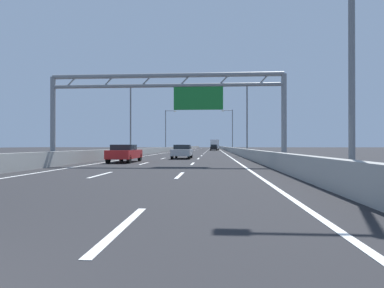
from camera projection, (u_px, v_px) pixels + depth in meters
ground_plane at (203, 150)px, 101.59m from camera, size 260.00×260.00×0.00m
lane_dash_left_1 at (101, 175)px, 14.40m from camera, size 0.16×3.00×0.01m
lane_dash_left_2 at (144, 163)px, 23.38m from camera, size 0.16×3.00×0.01m
lane_dash_left_3 at (163, 158)px, 32.36m from camera, size 0.16×3.00×0.01m
lane_dash_left_4 at (174, 156)px, 41.34m from camera, size 0.16×3.00×0.01m
lane_dash_left_5 at (181, 154)px, 50.32m from camera, size 0.16×3.00×0.01m
lane_dash_left_6 at (186, 153)px, 59.30m from camera, size 0.16×3.00×0.01m
lane_dash_left_7 at (189, 152)px, 68.28m from camera, size 0.16×3.00×0.01m
lane_dash_left_8 at (192, 151)px, 77.26m from camera, size 0.16×3.00×0.01m
lane_dash_left_9 at (194, 150)px, 86.24m from camera, size 0.16×3.00×0.01m
lane_dash_left_10 at (196, 150)px, 95.22m from camera, size 0.16×3.00×0.01m
lane_dash_left_11 at (198, 149)px, 104.20m from camera, size 0.16×3.00×0.01m
lane_dash_left_12 at (199, 149)px, 113.18m from camera, size 0.16×3.00×0.01m
lane_dash_left_13 at (200, 149)px, 122.16m from camera, size 0.16×3.00×0.01m
lane_dash_left_14 at (201, 149)px, 131.14m from camera, size 0.16×3.00×0.01m
lane_dash_left_15 at (202, 148)px, 140.12m from camera, size 0.16×3.00×0.01m
lane_dash_left_16 at (202, 148)px, 149.10m from camera, size 0.16×3.00×0.01m
lane_dash_left_17 at (203, 148)px, 158.08m from camera, size 0.16×3.00×0.01m
lane_dash_right_0 at (122, 227)px, 5.18m from camera, size 0.16×3.00×0.01m
lane_dash_right_1 at (180, 175)px, 14.16m from camera, size 0.16×3.00×0.01m
lane_dash_right_2 at (193, 164)px, 23.14m from camera, size 0.16×3.00×0.01m
lane_dash_right_3 at (198, 159)px, 32.12m from camera, size 0.16×3.00×0.01m
lane_dash_right_4 at (202, 156)px, 41.10m from camera, size 0.16×3.00×0.01m
lane_dash_right_5 at (204, 154)px, 50.08m from camera, size 0.16×3.00×0.01m
lane_dash_right_6 at (205, 153)px, 59.06m from camera, size 0.16×3.00×0.01m
lane_dash_right_7 at (206, 152)px, 68.04m from camera, size 0.16×3.00×0.01m
lane_dash_right_8 at (207, 151)px, 77.02m from camera, size 0.16×3.00×0.01m
lane_dash_right_9 at (208, 150)px, 86.00m from camera, size 0.16×3.00×0.01m
lane_dash_right_10 at (208, 150)px, 94.98m from camera, size 0.16×3.00×0.01m
lane_dash_right_11 at (209, 149)px, 103.96m from camera, size 0.16×3.00×0.01m
lane_dash_right_12 at (209, 149)px, 112.94m from camera, size 0.16×3.00×0.01m
lane_dash_right_13 at (209, 149)px, 121.92m from camera, size 0.16×3.00×0.01m
lane_dash_right_14 at (209, 149)px, 130.90m from camera, size 0.16×3.00×0.01m
lane_dash_right_15 at (210, 148)px, 139.88m from camera, size 0.16×3.00×0.01m
lane_dash_right_16 at (210, 148)px, 148.86m from camera, size 0.16×3.00×0.01m
lane_dash_right_17 at (210, 148)px, 157.84m from camera, size 0.16×3.00×0.01m
edge_line_left at (183, 150)px, 89.96m from camera, size 0.16×176.00×0.01m
edge_line_right at (220, 150)px, 89.27m from camera, size 0.16×176.00×0.01m
barrier_left at (184, 148)px, 112.03m from camera, size 0.45×220.00×0.95m
barrier_right at (223, 148)px, 111.11m from camera, size 0.45×220.00×0.95m
sign_gantry at (170, 95)px, 21.99m from camera, size 16.52×0.36×6.36m
streetlamp_right_near at (344, 19)px, 10.13m from camera, size 2.58×0.28×9.50m
streetlamp_left_mid at (132, 115)px, 42.27m from camera, size 2.58×0.28×9.50m
streetlamp_right_mid at (245, 114)px, 41.28m from camera, size 2.58×0.28×9.50m
streetlamp_left_far at (167, 128)px, 73.43m from camera, size 2.58×0.28×9.50m
streetlamp_right_far at (231, 128)px, 72.44m from camera, size 2.58×0.28×9.50m
red_car at (125, 153)px, 25.24m from camera, size 1.81×4.54×1.40m
white_car at (181, 148)px, 67.09m from camera, size 1.82×4.25×1.49m
black_car at (214, 148)px, 82.26m from camera, size 1.83×4.47×1.55m
silver_car at (182, 151)px, 32.25m from camera, size 1.85×4.65×1.40m
box_truck at (215, 144)px, 94.30m from camera, size 2.50×7.76×3.01m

